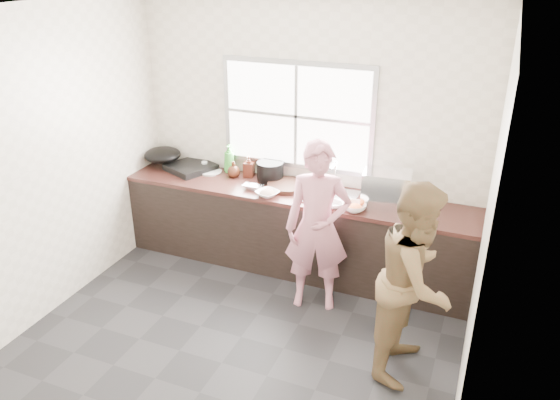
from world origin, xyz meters
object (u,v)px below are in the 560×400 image
at_px(person_side, 416,281).
at_px(glass_jar, 205,165).
at_px(woman, 317,233).
at_px(bottle_brown_tall, 249,167).
at_px(bowl_mince, 267,194).
at_px(pot_lid_left, 201,171).
at_px(wok, 163,155).
at_px(burner, 191,167).
at_px(pot_lid_right, 211,172).
at_px(bowl_held, 335,204).
at_px(plate_food, 211,172).
at_px(black_pot, 270,171).
at_px(dish_rack, 387,189).
at_px(bottle_green, 229,158).
at_px(cutting_board, 288,185).
at_px(bowl_crabs, 354,208).
at_px(bottle_brown_short, 234,170).

height_order(person_side, glass_jar, person_side).
distance_m(woman, bottle_brown_tall, 1.29).
xyz_separation_m(bowl_mince, pot_lid_left, (-0.93, 0.32, -0.02)).
bearing_deg(wok, burner, 2.39).
distance_m(person_side, pot_lid_right, 2.70).
xyz_separation_m(glass_jar, burner, (-0.13, -0.08, -0.01)).
bearing_deg(woman, bowl_held, 67.08).
height_order(bowl_mince, plate_food, bowl_mince).
xyz_separation_m(black_pot, pot_lid_right, (-0.68, -0.04, -0.09)).
bearing_deg(pot_lid_right, bowl_held, -12.88).
height_order(plate_food, bottle_brown_tall, bottle_brown_tall).
distance_m(burner, dish_rack, 2.18).
height_order(glass_jar, wok, wok).
bearing_deg(pot_lid_right, person_side, -26.79).
bearing_deg(pot_lid_left, black_pot, 4.68).
distance_m(bottle_green, dish_rack, 1.77).
relative_size(cutting_board, bowl_crabs, 2.40).
bearing_deg(burner, plate_food, 3.54).
relative_size(bowl_held, pot_lid_left, 0.80).
relative_size(plate_food, wok, 0.59).
height_order(glass_jar, burner, glass_jar).
height_order(bowl_held, glass_jar, glass_jar).
bearing_deg(person_side, pot_lid_left, 71.05).
distance_m(glass_jar, burner, 0.15).
xyz_separation_m(bowl_held, wok, (-2.09, 0.31, 0.11)).
height_order(bowl_crabs, black_pot, black_pot).
bearing_deg(black_pot, glass_jar, 178.37).
relative_size(bowl_crabs, burner, 0.39).
xyz_separation_m(bowl_mince, burner, (-1.06, 0.33, 0.01)).
bearing_deg(woman, person_side, -43.76).
xyz_separation_m(person_side, cutting_board, (-1.49, 1.15, 0.09)).
bearing_deg(person_side, burner, 71.98).
height_order(bottle_brown_tall, dish_rack, dish_rack).
bearing_deg(person_side, black_pot, 60.27).
bearing_deg(bowl_held, glass_jar, 165.81).
relative_size(bottle_green, wok, 0.78).
bearing_deg(bottle_brown_tall, bowl_crabs, -17.80).
xyz_separation_m(person_side, bottle_green, (-2.23, 1.31, 0.23)).
height_order(bowl_crabs, bottle_brown_tall, bottle_brown_tall).
bearing_deg(person_side, bowl_mince, 67.64).
bearing_deg(bottle_green, bowl_mince, -34.60).
relative_size(bottle_brown_tall, bottle_brown_short, 1.35).
xyz_separation_m(bowl_mince, dish_rack, (1.12, 0.24, 0.14)).
relative_size(cutting_board, pot_lid_left, 1.75).
relative_size(wok, dish_rack, 0.92).
bearing_deg(bowl_crabs, pot_lid_left, 169.95).
xyz_separation_m(bottle_brown_tall, burner, (-0.67, -0.08, -0.07)).
xyz_separation_m(bowl_mince, wok, (-1.40, 0.31, 0.11)).
xyz_separation_m(plate_food, bottle_green, (0.18, 0.10, 0.15)).
distance_m(woman, pot_lid_right, 1.61).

